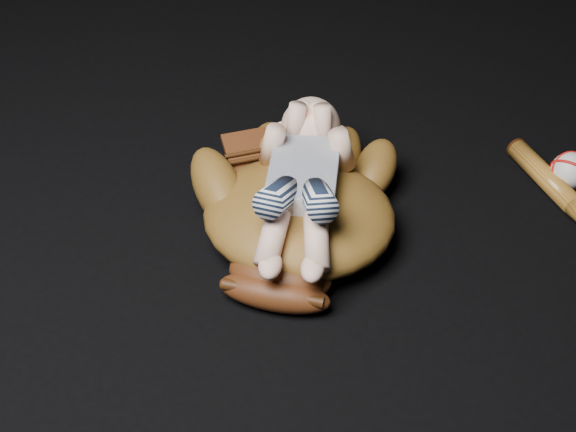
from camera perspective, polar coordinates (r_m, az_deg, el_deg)
The scene contains 3 objects.
baseball_glove at distance 1.42m, azimuth 0.73°, elevation 0.47°, with size 0.39×0.44×0.14m, color brown, non-canonical shape.
newborn_baby at distance 1.38m, azimuth 0.89°, elevation 2.29°, with size 0.18×0.39×0.16m, color beige, non-canonical shape.
baseball at distance 1.63m, azimuth 17.76°, elevation 2.79°, with size 0.07×0.07×0.07m, color silver.
Camera 1 is at (-0.21, -1.08, 0.99)m, focal length 55.00 mm.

